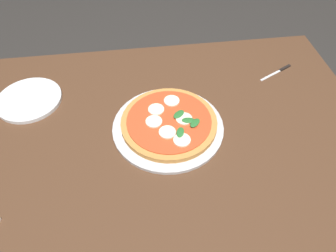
{
  "coord_description": "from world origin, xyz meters",
  "views": [
    {
      "loc": [
        0.08,
        0.67,
        1.51
      ],
      "look_at": [
        -0.01,
        -0.01,
        0.74
      ],
      "focal_mm": 33.03,
      "sensor_mm": 36.0,
      "label": 1
    }
  ],
  "objects_px": {
    "pizza": "(169,122)",
    "plate_white": "(29,100)",
    "dining_table": "(166,147)",
    "serving_tray": "(168,127)",
    "knife": "(279,71)"
  },
  "relations": [
    {
      "from": "serving_tray",
      "to": "plate_white",
      "type": "xyz_separation_m",
      "value": [
        0.48,
        -0.2,
        0.0
      ]
    },
    {
      "from": "serving_tray",
      "to": "plate_white",
      "type": "height_order",
      "value": "plate_white"
    },
    {
      "from": "dining_table",
      "to": "plate_white",
      "type": "xyz_separation_m",
      "value": [
        0.47,
        -0.21,
        0.1
      ]
    },
    {
      "from": "dining_table",
      "to": "serving_tray",
      "type": "height_order",
      "value": "serving_tray"
    },
    {
      "from": "plate_white",
      "to": "knife",
      "type": "bearing_deg",
      "value": -177.38
    },
    {
      "from": "dining_table",
      "to": "knife",
      "type": "height_order",
      "value": "knife"
    },
    {
      "from": "pizza",
      "to": "serving_tray",
      "type": "bearing_deg",
      "value": 52.29
    },
    {
      "from": "plate_white",
      "to": "dining_table",
      "type": "bearing_deg",
      "value": 156.39
    },
    {
      "from": "plate_white",
      "to": "knife",
      "type": "xyz_separation_m",
      "value": [
        -0.97,
        -0.04,
        -0.0
      ]
    },
    {
      "from": "pizza",
      "to": "dining_table",
      "type": "bearing_deg",
      "value": 51.83
    },
    {
      "from": "dining_table",
      "to": "serving_tray",
      "type": "xyz_separation_m",
      "value": [
        -0.01,
        -0.01,
        0.1
      ]
    },
    {
      "from": "dining_table",
      "to": "plate_white",
      "type": "bearing_deg",
      "value": -23.61
    },
    {
      "from": "pizza",
      "to": "plate_white",
      "type": "xyz_separation_m",
      "value": [
        0.49,
        -0.19,
        -0.02
      ]
    },
    {
      "from": "serving_tray",
      "to": "pizza",
      "type": "height_order",
      "value": "pizza"
    },
    {
      "from": "pizza",
      "to": "knife",
      "type": "xyz_separation_m",
      "value": [
        -0.48,
        -0.24,
        -0.02
      ]
    }
  ]
}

